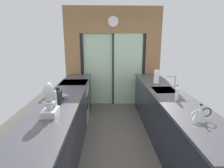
% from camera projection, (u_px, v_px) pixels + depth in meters
% --- Properties ---
extents(ground_plane, '(5.04, 7.60, 0.02)m').
position_uv_depth(ground_plane, '(116.00, 134.00, 3.71)').
color(ground_plane, '#4C4742').
extents(back_wall_unit, '(2.64, 0.12, 2.70)m').
position_uv_depth(back_wall_unit, '(113.00, 51.00, 5.09)').
color(back_wall_unit, olive).
rests_on(back_wall_unit, ground_plane).
extents(left_counter_run, '(0.62, 3.80, 0.92)m').
position_uv_depth(left_counter_run, '(64.00, 123.00, 3.11)').
color(left_counter_run, '#1E232D').
rests_on(left_counter_run, ground_plane).
extents(right_counter_run, '(0.62, 3.80, 0.92)m').
position_uv_depth(right_counter_run, '(168.00, 118.00, 3.33)').
color(right_counter_run, '#1E232D').
rests_on(right_counter_run, ground_plane).
extents(sink_faucet, '(0.19, 0.02, 0.27)m').
position_uv_depth(sink_faucet, '(174.00, 80.00, 3.43)').
color(sink_faucet, '#B7BABC').
rests_on(sink_faucet, right_counter_run).
extents(oven_range, '(0.60, 0.60, 0.92)m').
position_uv_depth(oven_range, '(75.00, 102.00, 4.20)').
color(oven_range, '#B7BABC').
rests_on(oven_range, ground_plane).
extents(mixing_bowl, '(0.18, 0.18, 0.06)m').
position_uv_depth(mixing_bowl, '(62.00, 97.00, 2.91)').
color(mixing_bowl, teal).
rests_on(mixing_bowl, left_counter_run).
extents(knife_block, '(0.08, 0.14, 0.26)m').
position_uv_depth(knife_block, '(58.00, 97.00, 2.66)').
color(knife_block, black).
rests_on(knife_block, left_counter_run).
extents(stand_mixer, '(0.17, 0.27, 0.42)m').
position_uv_depth(stand_mixer, '(50.00, 103.00, 2.27)').
color(stand_mixer, '#B7BABC').
rests_on(stand_mixer, left_counter_run).
extents(kettle, '(0.24, 0.15, 0.21)m').
position_uv_depth(kettle, '(200.00, 113.00, 2.14)').
color(kettle, '#B7BABC').
rests_on(kettle, right_counter_run).
extents(soap_bottle, '(0.05, 0.05, 0.25)m').
position_uv_depth(soap_bottle, '(177.00, 94.00, 2.84)').
color(soap_bottle, silver).
rests_on(soap_bottle, right_counter_run).
extents(paper_towel_roll, '(0.13, 0.13, 0.30)m').
position_uv_depth(paper_towel_roll, '(157.00, 77.00, 3.98)').
color(paper_towel_roll, '#B7BABC').
rests_on(paper_towel_roll, right_counter_run).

